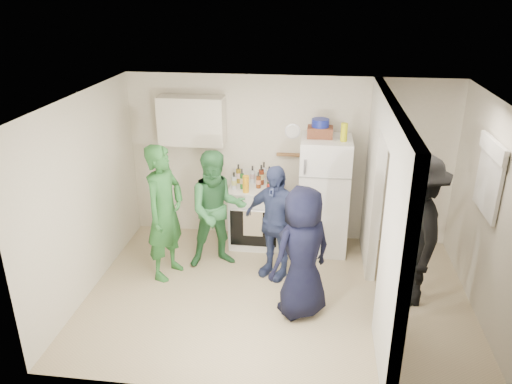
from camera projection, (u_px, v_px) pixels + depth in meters
The scene contains 36 objects.
floor at pixel (277, 296), 6.35m from camera, with size 4.80×4.80×0.00m, color tan.
wall_back at pixel (288, 160), 7.43m from camera, with size 4.80×4.80×0.00m, color silver.
wall_front at pixel (262, 286), 4.32m from camera, with size 4.80×4.80×0.00m, color silver.
wall_left at pixel (85, 196), 6.16m from camera, with size 3.40×3.40×0.00m, color silver.
wall_right at pixel (492, 217), 5.59m from camera, with size 3.40×3.40×0.00m, color silver.
ceiling at pixel (281, 101), 5.40m from camera, with size 4.80×4.80×0.00m, color white.
partition_pier_back at pixel (374, 178), 6.74m from camera, with size 0.12×1.20×2.50m, color silver.
partition_pier_front at pixel (395, 260), 4.73m from camera, with size 0.12×1.20×2.50m, color silver.
partition_header at pixel (392, 123), 5.33m from camera, with size 0.12×1.00×0.40m, color silver.
stove at pixel (256, 215), 7.48m from camera, with size 0.78×0.65×0.93m, color white.
upper_cabinet at pixel (192, 121), 7.20m from camera, with size 0.95×0.34×0.70m, color silver.
fridge at pixel (324, 196), 7.19m from camera, with size 0.70×0.68×1.71m, color white.
wicker_basket at pixel (320, 132), 6.89m from camera, with size 0.35×0.25×0.15m, color brown.
blue_bowl at pixel (320, 123), 6.84m from camera, with size 0.24×0.24×0.11m, color navy.
yellow_cup_stack_top at pixel (344, 132), 6.70m from camera, with size 0.09×0.09×0.25m, color #CFD612.
wall_clock at pixel (293, 131), 7.24m from camera, with size 0.22×0.22×0.03m, color white.
spice_shelf at pixel (288, 155), 7.35m from camera, with size 0.35×0.08×0.03m, color olive.
nook_window at pixel (491, 178), 5.63m from camera, with size 0.03×0.70×0.80m, color black.
nook_window_frame at pixel (490, 178), 5.63m from camera, with size 0.04×0.76×0.86m, color white.
nook_valance at pixel (493, 148), 5.50m from camera, with size 0.04×0.82×0.18m, color white.
yellow_cup_stack_stove at pixel (246, 184), 7.07m from camera, with size 0.09×0.09×0.25m, color orange.
red_cup at pixel (270, 189), 7.07m from camera, with size 0.09×0.09×0.12m, color red.
person_green_left at pixel (165, 212), 6.50m from camera, with size 0.67×0.44×1.84m, color #2C6F30.
person_green_center at pixel (217, 210), 6.78m from camera, with size 0.81×0.63×1.67m, color #347640.
person_denim at pixel (275, 222), 6.53m from camera, with size 0.92×0.38×1.57m, color navy.
person_navy at pixel (302, 253), 5.73m from camera, with size 0.79×0.51×1.62m, color black.
person_nook at pixel (414, 231), 5.91m from camera, with size 1.24×0.71×1.92m, color black.
bottle_a at pixel (238, 174), 7.41m from camera, with size 0.07×0.07×0.29m, color olive.
bottle_b at pixel (242, 179), 7.19m from camera, with size 0.06×0.06×0.31m, color #1D571D.
bottle_c at pixel (252, 174), 7.41m from camera, with size 0.07×0.07×0.26m, color silver.
bottle_d at pixel (258, 180), 7.22m from camera, with size 0.07×0.07×0.24m, color #673112.
bottle_e at pixel (264, 172), 7.41m from camera, with size 0.06×0.06×0.32m, color silver.
bottle_f at pixel (269, 177), 7.26m from camera, with size 0.06×0.06×0.31m, color #163D19.
bottle_g at pixel (275, 176), 7.34m from camera, with size 0.06×0.06×0.26m, color olive.
bottle_h at pixel (234, 181), 7.18m from camera, with size 0.08×0.08×0.26m, color #AFB5BC.
bottle_i at pixel (261, 175), 7.35m from camera, with size 0.08×0.08×0.30m, color #591F0F.
Camera 1 is at (0.41, -5.35, 3.65)m, focal length 35.00 mm.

